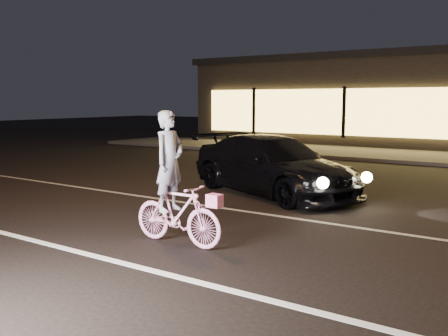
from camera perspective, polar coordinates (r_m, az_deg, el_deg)
The scene contains 6 objects.
ground at distance 7.12m, azimuth 4.95°, elevation -9.50°, with size 90.00×90.00×0.00m, color black.
lane_stripe_near at distance 5.92m, azimuth -2.32°, elevation -13.07°, with size 60.00×0.12×0.01m, color silver.
lane_stripe_far at distance 8.86m, azimuth 11.29°, elevation -6.14°, with size 60.00×0.10×0.01m, color gray.
sidewalk at distance 19.34m, azimuth 24.04°, elevation 1.01°, with size 30.00×4.00×0.12m, color #383533.
cyclist at distance 7.33m, azimuth -5.61°, elevation -3.38°, with size 1.56×0.54×1.96m.
sedan at distance 11.29m, azimuth 5.59°, elevation 0.34°, with size 4.89×3.40×1.31m.
Camera 1 is at (3.29, -5.95, 2.11)m, focal length 40.00 mm.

